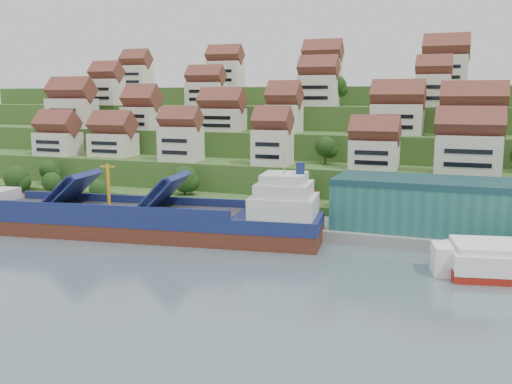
% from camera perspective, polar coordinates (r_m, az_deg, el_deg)
% --- Properties ---
extents(ground, '(300.00, 300.00, 0.00)m').
position_cam_1_polar(ground, '(110.99, -5.10, -5.04)').
color(ground, slate).
rests_on(ground, ground).
extents(quay, '(180.00, 14.00, 2.20)m').
position_cam_1_polar(quay, '(117.81, 6.95, -3.66)').
color(quay, gray).
rests_on(quay, ground).
extents(pebble_beach, '(45.00, 20.00, 1.00)m').
position_cam_1_polar(pebble_beach, '(153.67, -22.87, -1.48)').
color(pebble_beach, gray).
rests_on(pebble_beach, ground).
extents(hillside, '(260.00, 128.00, 31.00)m').
position_cam_1_polar(hillside, '(206.24, 7.60, 4.65)').
color(hillside, '#2D4C1E').
rests_on(hillside, ground).
extents(hillside_village, '(158.53, 63.55, 29.15)m').
position_cam_1_polar(hillside_village, '(163.59, 4.68, 8.26)').
color(hillside_village, beige).
rests_on(hillside_village, ground).
extents(hillside_trees, '(142.08, 62.73, 31.01)m').
position_cam_1_polar(hillside_trees, '(151.25, -2.46, 4.83)').
color(hillside_trees, '#1F4115').
rests_on(hillside_trees, ground).
extents(warehouse, '(60.00, 15.00, 10.00)m').
position_cam_1_polar(warehouse, '(115.37, 22.87, -1.53)').
color(warehouse, '#266760').
rests_on(warehouse, quay).
extents(flagpole, '(1.28, 0.16, 8.00)m').
position_cam_1_polar(flagpole, '(112.35, 5.45, -1.27)').
color(flagpole, gray).
rests_on(flagpole, quay).
extents(beach_huts, '(14.40, 3.70, 2.20)m').
position_cam_1_polar(beach_huts, '(153.90, -23.77, -0.92)').
color(beach_huts, white).
rests_on(beach_huts, pebble_beach).
extents(cargo_ship, '(78.87, 22.91, 17.29)m').
position_cam_1_polar(cargo_ship, '(117.04, -11.72, -2.78)').
color(cargo_ship, '#532619').
rests_on(cargo_ship, ground).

